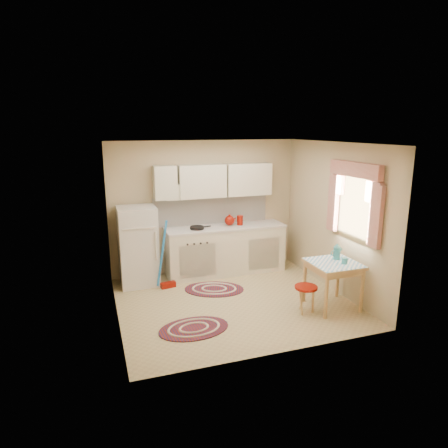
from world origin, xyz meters
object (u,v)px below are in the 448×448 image
(table, at_px, (332,285))
(stool, at_px, (305,299))
(base_cabinets, at_px, (225,250))
(fridge, at_px, (138,246))

(table, distance_m, stool, 0.51)
(table, bearing_deg, base_cabinets, 118.57)
(fridge, relative_size, table, 1.94)
(table, relative_size, stool, 1.71)
(table, height_order, stool, table)
(stool, bearing_deg, base_cabinets, 106.23)
(fridge, bearing_deg, base_cabinets, 1.75)
(stool, bearing_deg, table, 4.83)
(base_cabinets, bearing_deg, table, -61.43)
(fridge, distance_m, stool, 3.00)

